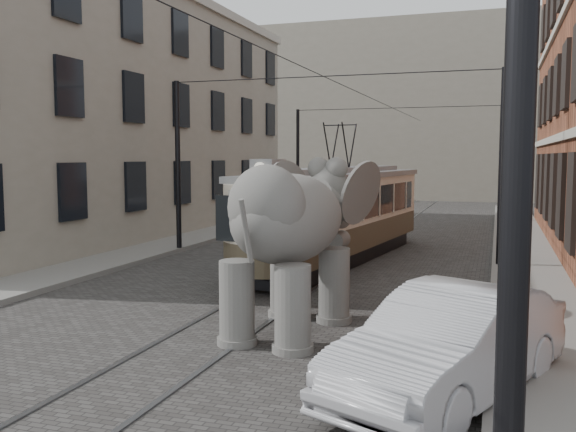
% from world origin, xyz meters
% --- Properties ---
extents(ground, '(120.00, 120.00, 0.00)m').
position_xyz_m(ground, '(0.00, 0.00, 0.00)').
color(ground, '#3E3C39').
extents(tram_rails, '(1.54, 80.00, 0.02)m').
position_xyz_m(tram_rails, '(0.00, 0.00, 0.01)').
color(tram_rails, slate).
rests_on(tram_rails, ground).
extents(sidewalk_right, '(2.00, 60.00, 0.15)m').
position_xyz_m(sidewalk_right, '(6.00, 0.00, 0.07)').
color(sidewalk_right, slate).
rests_on(sidewalk_right, ground).
extents(sidewalk_left, '(2.00, 60.00, 0.15)m').
position_xyz_m(sidewalk_left, '(-6.50, 0.00, 0.07)').
color(sidewalk_left, slate).
rests_on(sidewalk_left, ground).
extents(stucco_building, '(7.00, 24.00, 10.00)m').
position_xyz_m(stucco_building, '(-11.00, 10.00, 5.00)').
color(stucco_building, gray).
rests_on(stucco_building, ground).
extents(distant_block, '(28.00, 10.00, 14.00)m').
position_xyz_m(distant_block, '(0.00, 40.00, 7.00)').
color(distant_block, gray).
rests_on(distant_block, ground).
extents(catenary, '(11.00, 30.20, 6.00)m').
position_xyz_m(catenary, '(-0.20, 5.00, 3.00)').
color(catenary, black).
rests_on(catenary, ground).
extents(tram, '(3.74, 11.37, 4.43)m').
position_xyz_m(tram, '(0.26, 5.96, 2.21)').
color(tram, beige).
rests_on(tram, ground).
extents(elephant, '(3.54, 5.81, 3.41)m').
position_xyz_m(elephant, '(1.35, -2.55, 1.70)').
color(elephant, '#62605B').
rests_on(elephant, ground).
extents(parked_car, '(3.32, 4.93, 1.54)m').
position_xyz_m(parked_car, '(4.54, -4.92, 0.77)').
color(parked_car, '#A5A4A8').
rests_on(parked_car, ground).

